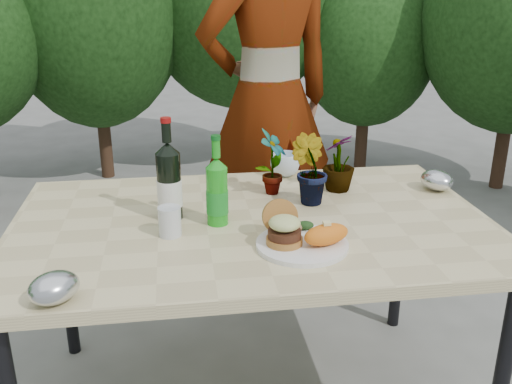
{
  "coord_description": "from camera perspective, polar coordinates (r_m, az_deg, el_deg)",
  "views": [
    {
      "loc": [
        -0.24,
        -1.74,
        1.51
      ],
      "look_at": [
        0.0,
        -0.08,
        0.88
      ],
      "focal_mm": 40.0,
      "sensor_mm": 36.0,
      "label": 1
    }
  ],
  "objects": [
    {
      "name": "seedling_left",
      "position": [
        2.11,
        1.63,
        3.0
      ],
      "size": [
        0.15,
        0.16,
        0.25
      ],
      "primitive_type": "imported",
      "rotation": [
        0.0,
        0.0,
        0.99
      ],
      "color": "#29571E",
      "rests_on": "patio_table"
    },
    {
      "name": "dinner_plate",
      "position": [
        1.73,
        4.63,
        -5.27
      ],
      "size": [
        0.28,
        0.28,
        0.01
      ],
      "primitive_type": "cylinder",
      "color": "white",
      "rests_on": "patio_table"
    },
    {
      "name": "foil_packet_right",
      "position": [
        2.28,
        17.61,
        1.14
      ],
      "size": [
        0.15,
        0.16,
        0.08
      ],
      "primitive_type": "ellipsoid",
      "rotation": [
        0.0,
        0.0,
        1.95
      ],
      "color": "silver",
      "rests_on": "patio_table"
    },
    {
      "name": "burger_stack",
      "position": [
        1.72,
        2.75,
        -3.53
      ],
      "size": [
        0.11,
        0.16,
        0.11
      ],
      "color": "#B7722D",
      "rests_on": "dinner_plate"
    },
    {
      "name": "seedling_right",
      "position": [
        2.18,
        8.29,
        2.91
      ],
      "size": [
        0.17,
        0.17,
        0.22
      ],
      "primitive_type": "imported",
      "rotation": [
        0.0,
        0.0,
        3.88
      ],
      "color": "#1F581E",
      "rests_on": "patio_table"
    },
    {
      "name": "foil_packet_left",
      "position": [
        1.52,
        -19.57,
        -9.0
      ],
      "size": [
        0.17,
        0.17,
        0.08
      ],
      "primitive_type": "ellipsoid",
      "rotation": [
        0.0,
        0.0,
        0.7
      ],
      "color": "silver",
      "rests_on": "patio_table"
    },
    {
      "name": "patio_table",
      "position": [
        1.94,
        -0.34,
        -4.37
      ],
      "size": [
        1.6,
        1.0,
        0.75
      ],
      "color": "#D1C18B",
      "rests_on": "ground"
    },
    {
      "name": "seedling_mid",
      "position": [
        2.03,
        5.32,
        2.23
      ],
      "size": [
        0.17,
        0.17,
        0.25
      ],
      "primitive_type": "imported",
      "rotation": [
        0.0,
        0.0,
        2.36
      ],
      "color": "#2D6121",
      "rests_on": "patio_table"
    },
    {
      "name": "sweet_potato",
      "position": [
        1.71,
        7.04,
        -4.23
      ],
      "size": [
        0.17,
        0.12,
        0.06
      ],
      "primitive_type": "ellipsoid",
      "rotation": [
        0.0,
        0.0,
        0.35
      ],
      "color": "orange",
      "rests_on": "dinner_plate"
    },
    {
      "name": "plastic_cup",
      "position": [
        1.81,
        -8.62,
        -2.92
      ],
      "size": [
        0.07,
        0.07,
        0.09
      ],
      "primitive_type": "cylinder",
      "color": "silver",
      "rests_on": "patio_table"
    },
    {
      "name": "shrub_hedge",
      "position": [
        3.57,
        -6.88,
        15.25
      ],
      "size": [
        6.86,
        5.18,
        2.34
      ],
      "color": "#382316",
      "rests_on": "ground"
    },
    {
      "name": "person",
      "position": [
        2.74,
        1.24,
        9.15
      ],
      "size": [
        0.82,
        0.66,
        1.94
      ],
      "primitive_type": "imported",
      "rotation": [
        0.0,
        0.0,
        3.45
      ],
      "color": "#9A644D",
      "rests_on": "ground"
    },
    {
      "name": "sparkling_water",
      "position": [
        1.85,
        -3.92,
        -0.03
      ],
      "size": [
        0.07,
        0.07,
        0.3
      ],
      "rotation": [
        0.0,
        0.0,
        -0.2
      ],
      "color": "#1B981B",
      "rests_on": "patio_table"
    },
    {
      "name": "grilled_veg",
      "position": [
        1.81,
        4.54,
        -3.4
      ],
      "size": [
        0.08,
        0.05,
        0.03
      ],
      "color": "olive",
      "rests_on": "dinner_plate"
    },
    {
      "name": "blue_bowl",
      "position": [
        2.34,
        2.92,
        2.75
      ],
      "size": [
        0.15,
        0.15,
        0.09
      ],
      "primitive_type": "imported",
      "rotation": [
        0.0,
        0.0,
        0.34
      ],
      "color": "white",
      "rests_on": "patio_table"
    },
    {
      "name": "wine_bottle",
      "position": [
        1.91,
        -8.68,
        0.95
      ],
      "size": [
        0.08,
        0.08,
        0.35
      ],
      "rotation": [
        0.0,
        0.0,
        -0.32
      ],
      "color": "black",
      "rests_on": "patio_table"
    }
  ]
}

